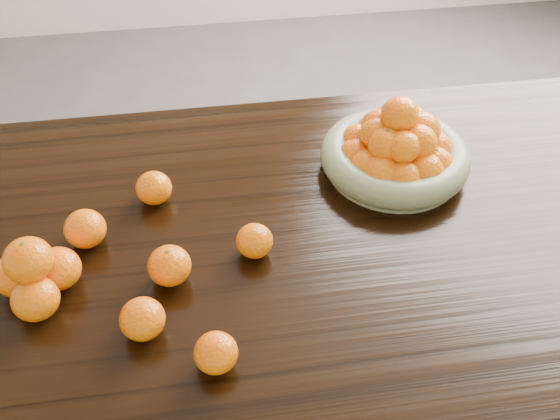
{
  "coord_description": "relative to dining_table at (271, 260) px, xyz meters",
  "views": [
    {
      "loc": [
        -0.12,
        -0.94,
        1.7
      ],
      "look_at": [
        0.02,
        -0.02,
        0.83
      ],
      "focal_mm": 40.0,
      "sensor_mm": 36.0,
      "label": 1
    }
  ],
  "objects": [
    {
      "name": "fruit_bowl",
      "position": [
        0.32,
        0.17,
        0.15
      ],
      "size": [
        0.35,
        0.35,
        0.19
      ],
      "rotation": [
        0.0,
        0.0,
        0.24
      ],
      "color": "gray",
      "rests_on": "dining_table"
    },
    {
      "name": "ground",
      "position": [
        0.0,
        0.0,
        -0.66
      ],
      "size": [
        5.0,
        5.0,
        0.0
      ],
      "primitive_type": "plane",
      "color": "#4E4B4A",
      "rests_on": "ground"
    },
    {
      "name": "loose_orange_5",
      "position": [
        -0.26,
        -0.22,
        0.13
      ],
      "size": [
        0.08,
        0.08,
        0.08
      ],
      "primitive_type": "ellipsoid",
      "color": "orange",
      "rests_on": "dining_table"
    },
    {
      "name": "dining_table",
      "position": [
        0.0,
        0.0,
        0.0
      ],
      "size": [
        2.0,
        1.0,
        0.75
      ],
      "color": "black",
      "rests_on": "ground"
    },
    {
      "name": "loose_orange_1",
      "position": [
        -0.14,
        -0.31,
        0.13
      ],
      "size": [
        0.08,
        0.08,
        0.07
      ],
      "primitive_type": "ellipsoid",
      "color": "orange",
      "rests_on": "dining_table"
    },
    {
      "name": "loose_orange_3",
      "position": [
        -0.38,
        0.03,
        0.13
      ],
      "size": [
        0.09,
        0.09,
        0.08
      ],
      "primitive_type": "ellipsoid",
      "color": "orange",
      "rests_on": "dining_table"
    },
    {
      "name": "loose_orange_0",
      "position": [
        -0.21,
        -0.1,
        0.13
      ],
      "size": [
        0.09,
        0.09,
        0.08
      ],
      "primitive_type": "ellipsoid",
      "color": "orange",
      "rests_on": "dining_table"
    },
    {
      "name": "orange_pyramid",
      "position": [
        -0.46,
        -0.11,
        0.15
      ],
      "size": [
        0.17,
        0.16,
        0.14
      ],
      "rotation": [
        0.0,
        0.0,
        0.07
      ],
      "color": "orange",
      "rests_on": "dining_table"
    },
    {
      "name": "loose_orange_4",
      "position": [
        -0.24,
        0.14,
        0.13
      ],
      "size": [
        0.08,
        0.08,
        0.08
      ],
      "primitive_type": "ellipsoid",
      "color": "orange",
      "rests_on": "dining_table"
    },
    {
      "name": "loose_orange_2",
      "position": [
        -0.04,
        -0.06,
        0.13
      ],
      "size": [
        0.08,
        0.08,
        0.07
      ],
      "primitive_type": "ellipsoid",
      "color": "orange",
      "rests_on": "dining_table"
    }
  ]
}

